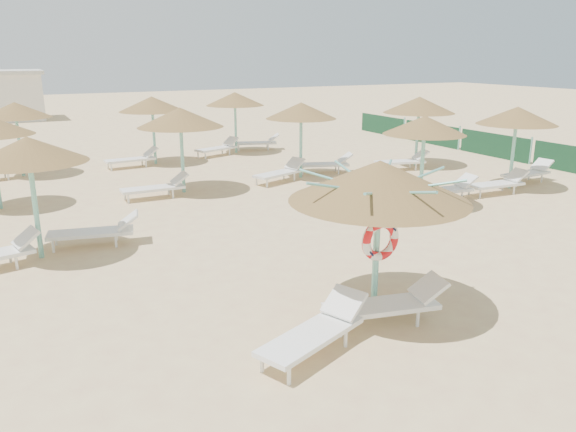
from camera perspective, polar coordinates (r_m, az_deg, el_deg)
name	(u,v)px	position (r m, az deg, el deg)	size (l,w,h in m)	color
ground	(348,315)	(9.77, 6.09, -9.99)	(120.00, 120.00, 0.00)	#DBC285
main_palapa	(379,182)	(9.18, 9.27, 3.44)	(2.96, 2.96, 2.65)	#6EBFB3
lounger_main_a	(317,331)	(8.48, 2.92, -11.55)	(2.09, 1.33, 0.73)	white
lounger_main_b	(389,303)	(9.46, 10.22, -8.73)	(2.10, 1.02, 0.73)	white
palapa_field	(244,116)	(19.26, -4.53, 10.13)	(19.33, 13.57, 2.70)	#6EBFB3
windbreak_fence	(495,145)	(25.86, 20.27, 6.75)	(0.08, 19.84, 1.10)	#1A502B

